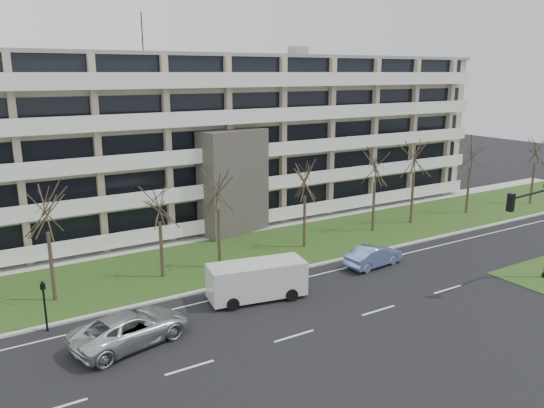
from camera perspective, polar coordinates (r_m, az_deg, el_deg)
ground at (r=32.60m, az=11.38°, el=-11.16°), size 160.00×160.00×0.00m
grass_verge at (r=42.27m, az=-0.64°, el=-4.88°), size 90.00×10.00×0.06m
curb at (r=38.30m, az=3.22°, el=-6.90°), size 90.00×0.35×0.12m
sidewalk at (r=46.85m, az=-4.09°, el=-3.00°), size 90.00×2.00×0.08m
lane_edge_line at (r=37.18m, az=4.55°, el=-7.67°), size 90.00×0.12×0.01m
apartment_building at (r=51.33m, az=-7.78°, el=7.06°), size 60.50×15.10×18.75m
silver_pickup at (r=29.05m, az=-14.97°, el=-12.78°), size 6.65×4.18×1.71m
blue_sedan at (r=39.25m, az=10.85°, el=-5.51°), size 4.81×2.12×1.54m
white_van at (r=33.05m, az=-1.52°, el=-7.88°), size 6.31×3.29×2.33m
traffic_signal at (r=38.24m, az=26.68°, el=-1.59°), size 5.88×0.87×6.82m
pedestrian_signal at (r=31.38m, az=-23.31°, el=-9.43°), size 0.28×0.23×2.89m
tree_1 at (r=33.97m, az=-23.23°, el=-0.03°), size 3.95×3.95×7.89m
tree_2 at (r=35.92m, az=-12.09°, el=0.46°), size 3.53×3.53×7.07m
tree_3 at (r=37.05m, az=-5.86°, el=1.99°), size 3.88×3.88×7.77m
tree_4 at (r=41.38m, az=3.59°, el=3.11°), size 3.80×3.80×7.60m
tree_5 at (r=46.57m, az=11.09°, el=4.45°), size 3.98×3.98×7.96m
tree_6 at (r=49.74m, az=15.14°, el=5.36°), size 4.27×4.27×8.55m
tree_7 at (r=55.29m, az=20.69°, el=5.58°), size 4.16×4.16×8.32m
tree_8 at (r=62.10m, az=26.59°, el=5.58°), size 3.98×3.98×7.96m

